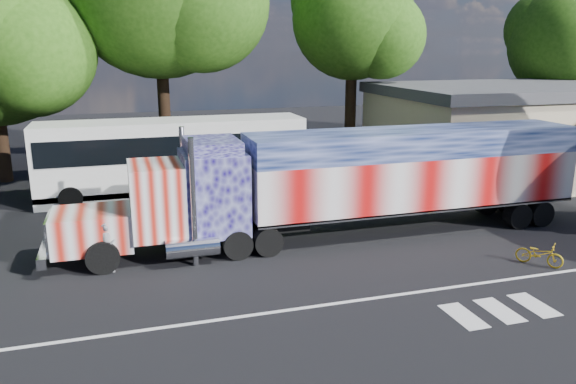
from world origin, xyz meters
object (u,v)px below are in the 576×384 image
object	(u,v)px
semi_truck	(354,180)
coach_bus	(174,156)
woman	(107,247)
bicycle	(539,254)
tree_ne_a	(355,20)
tree_far_ne	(571,43)

from	to	relation	value
semi_truck	coach_bus	xyz separation A→B (m)	(-6.13, 8.62, -0.32)
semi_truck	woman	xyz separation A→B (m)	(-9.37, -1.06, -1.42)
woman	bicycle	distance (m)	14.79
coach_bus	bicycle	size ratio (longest dim) A/B	8.40
bicycle	tree_ne_a	distance (m)	20.27
woman	bicycle	world-z (taller)	woman
woman	bicycle	xyz separation A→B (m)	(14.30, -3.75, -0.47)
semi_truck	tree_ne_a	size ratio (longest dim) A/B	1.65
bicycle	coach_bus	bearing A→B (deg)	90.22
coach_bus	tree_far_ne	size ratio (longest dim) A/B	1.11
coach_bus	tree_far_ne	bearing A→B (deg)	10.26
semi_truck	tree_ne_a	distance (m)	16.15
bicycle	semi_truck	bearing A→B (deg)	96.51
woman	coach_bus	bearing A→B (deg)	73.74
coach_bus	woman	size ratio (longest dim) A/B	7.44
coach_bus	woman	world-z (taller)	coach_bus
semi_truck	tree_far_ne	xyz separation A→B (m)	(22.54, 13.81, 5.33)
woman	tree_far_ne	bearing A→B (deg)	27.24
tree_ne_a	coach_bus	bearing A→B (deg)	-157.47
bicycle	tree_far_ne	distance (m)	26.62
coach_bus	bicycle	distance (m)	17.47
woman	tree_far_ne	distance (m)	35.84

